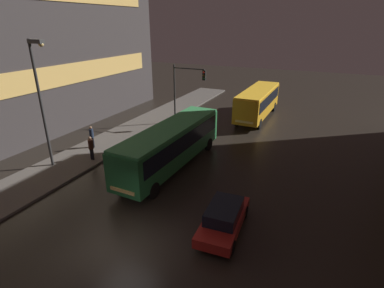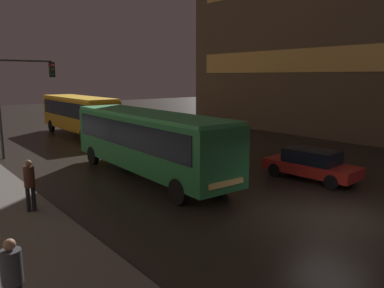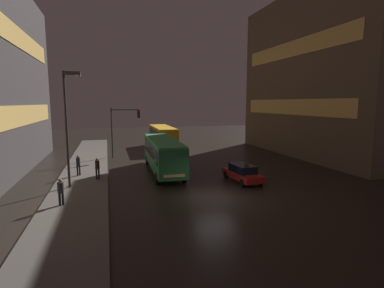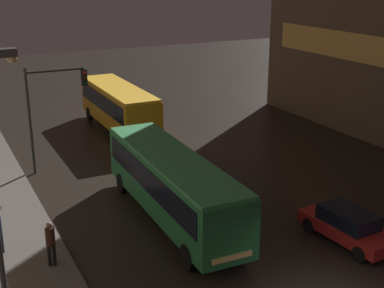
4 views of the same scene
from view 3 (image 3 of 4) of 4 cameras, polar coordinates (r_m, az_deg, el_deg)
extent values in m
plane|color=black|center=(20.76, 4.37, -10.08)|extent=(120.00, 120.00, 0.00)
cube|color=#56514C|center=(29.28, -19.71, -5.06)|extent=(4.00, 48.00, 0.15)
cube|color=#E0B25B|center=(29.68, -30.08, 4.64)|extent=(0.24, 25.32, 1.80)
cube|color=#E0B25B|center=(30.19, -31.01, 17.56)|extent=(0.24, 25.32, 1.80)
cube|color=brown|center=(40.53, 24.44, 11.65)|extent=(10.00, 23.53, 19.10)
cube|color=#E0B25B|center=(37.43, 18.29, 6.72)|extent=(0.24, 20.00, 1.80)
cube|color=#E0B25B|center=(37.93, 18.74, 16.80)|extent=(0.24, 20.00, 1.80)
cube|color=#236B38|center=(27.65, -5.53, -1.87)|extent=(2.64, 10.81, 2.36)
cube|color=black|center=(27.58, -5.54, -0.99)|extent=(2.67, 9.95, 1.10)
cube|color=#399252|center=(27.46, -5.57, 0.72)|extent=(2.58, 10.59, 0.16)
cube|color=#F4CC72|center=(22.60, -3.40, -6.08)|extent=(1.64, 0.15, 0.20)
cylinder|color=black|center=(24.27, -1.54, -6.18)|extent=(0.28, 1.01, 1.00)
cylinder|color=black|center=(23.91, -6.57, -6.45)|extent=(0.28, 1.01, 1.00)
cylinder|color=black|center=(31.89, -4.70, -2.80)|extent=(0.28, 1.01, 1.00)
cylinder|color=black|center=(31.62, -8.52, -2.96)|extent=(0.28, 1.01, 1.00)
cube|color=orange|center=(42.03, -5.62, 1.48)|extent=(2.51, 9.77, 2.38)
cube|color=black|center=(41.98, -5.63, 2.07)|extent=(2.56, 8.99, 1.10)
cube|color=yellow|center=(41.91, -5.64, 3.20)|extent=(2.46, 9.57, 0.16)
cube|color=#F4CC72|center=(37.35, -4.30, -0.53)|extent=(1.71, 0.11, 0.20)
cylinder|color=black|center=(39.02, -3.09, -0.83)|extent=(0.26, 1.00, 1.00)
cylinder|color=black|center=(38.61, -6.34, -0.96)|extent=(0.26, 1.00, 1.00)
cylinder|color=black|center=(45.77, -4.97, 0.44)|extent=(0.26, 1.00, 1.00)
cylinder|color=black|center=(45.42, -7.75, 0.34)|extent=(0.26, 1.00, 1.00)
cube|color=maroon|center=(24.88, 9.59, -5.82)|extent=(2.00, 4.35, 0.50)
cube|color=black|center=(24.75, 9.62, -4.58)|extent=(1.61, 2.43, 0.60)
cylinder|color=black|center=(24.15, 12.86, -6.90)|extent=(0.24, 0.65, 0.64)
cylinder|color=black|center=(23.37, 9.63, -7.31)|extent=(0.24, 0.65, 0.64)
cylinder|color=black|center=(26.51, 9.54, -5.48)|extent=(0.24, 0.65, 0.64)
cylinder|color=black|center=(25.80, 6.52, -5.80)|extent=(0.24, 0.65, 0.64)
cylinder|color=black|center=(20.32, -23.89, -9.55)|extent=(0.14, 0.14, 0.78)
cylinder|color=black|center=(20.30, -23.38, -9.54)|extent=(0.14, 0.14, 0.78)
cylinder|color=#333338|center=(20.11, -23.75, -7.59)|extent=(0.52, 0.52, 0.65)
sphere|color=#8C664C|center=(20.01, -23.82, -6.38)|extent=(0.22, 0.22, 0.22)
cylinder|color=black|center=(27.75, -20.98, -4.76)|extent=(0.14, 0.14, 0.85)
cylinder|color=black|center=(27.73, -20.61, -4.75)|extent=(0.14, 0.14, 0.85)
cylinder|color=#1E283D|center=(27.59, -20.87, -3.18)|extent=(0.45, 0.45, 0.71)
sphere|color=#8C664C|center=(27.51, -20.92, -2.23)|extent=(0.22, 0.22, 0.22)
cylinder|color=black|center=(25.84, -17.73, -5.51)|extent=(0.14, 0.14, 0.86)
cylinder|color=black|center=(25.84, -17.33, -5.49)|extent=(0.14, 0.14, 0.86)
cylinder|color=#422319|center=(25.67, -17.60, -3.79)|extent=(0.50, 0.50, 0.72)
sphere|color=#8C664C|center=(25.59, -17.65, -2.76)|extent=(0.22, 0.22, 0.22)
cylinder|color=#2D2D2D|center=(35.66, -15.02, 2.05)|extent=(0.16, 0.16, 5.89)
cylinder|color=#2D2D2D|center=(35.56, -12.66, 6.38)|extent=(3.10, 0.12, 0.12)
cube|color=black|center=(35.70, -10.14, 5.65)|extent=(0.30, 0.24, 0.90)
sphere|color=red|center=(35.55, -10.13, 6.09)|extent=(0.18, 0.18, 0.18)
sphere|color=#3B2B07|center=(35.56, -10.12, 5.64)|extent=(0.18, 0.18, 0.18)
sphere|color=black|center=(35.57, -10.10, 5.19)|extent=(0.18, 0.18, 0.18)
cylinder|color=#2D2D2D|center=(23.54, -22.79, 2.38)|extent=(0.18, 0.18, 8.48)
cube|color=#383838|center=(23.48, -21.84, 12.42)|extent=(1.10, 0.36, 0.24)
sphere|color=#F4CC72|center=(23.44, -20.83, 12.12)|extent=(0.32, 0.32, 0.32)
camera|label=1|loc=(17.75, 39.79, 16.31)|focal=28.00mm
camera|label=2|loc=(13.04, -34.87, -0.94)|focal=35.00mm
camera|label=4|loc=(9.31, -50.24, 33.81)|focal=50.00mm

